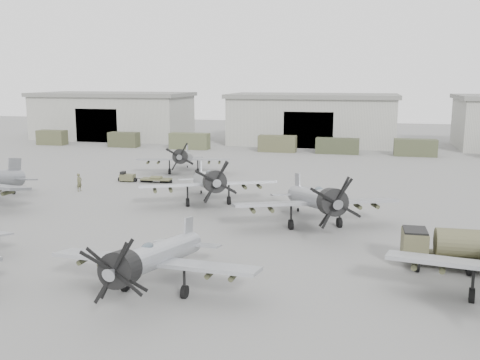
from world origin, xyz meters
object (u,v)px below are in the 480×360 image
object	(u,v)px
aircraft_near_1	(152,258)
aircraft_mid_1	(208,181)
aircraft_mid_2	(316,199)
ground_crew	(79,182)
aircraft_far_0	(183,157)
tug_trailer	(138,178)
fuel_tanker	(455,246)

from	to	relation	value
aircraft_near_1	aircraft_mid_1	distance (m)	20.45
aircraft_mid_2	ground_crew	distance (m)	26.37
aircraft_far_0	ground_crew	bearing A→B (deg)	-135.01
aircraft_near_1	ground_crew	bearing A→B (deg)	130.07
aircraft_near_1	aircraft_far_0	xyz separation A→B (m)	(-10.44, 35.03, -0.03)
aircraft_mid_1	aircraft_mid_2	bearing A→B (deg)	-52.40
ground_crew	tug_trailer	bearing A→B (deg)	-18.97
aircraft_far_0	fuel_tanker	world-z (taller)	aircraft_far_0
aircraft_near_1	aircraft_far_0	bearing A→B (deg)	109.54
ground_crew	aircraft_mid_2	bearing A→B (deg)	-94.44
aircraft_mid_2	ground_crew	world-z (taller)	aircraft_mid_2
aircraft_near_1	aircraft_far_0	size ratio (longest dim) A/B	1.01
aircraft_near_1	aircraft_mid_2	size ratio (longest dim) A/B	0.91
tug_trailer	ground_crew	xyz separation A→B (m)	(-3.89, -5.93, 0.48)
aircraft_near_1	aircraft_mid_2	xyz separation A→B (m)	(7.29, 14.88, 0.24)
aircraft_near_1	aircraft_mid_1	world-z (taller)	aircraft_mid_1
aircraft_near_1	aircraft_mid_1	xyz separation A→B (m)	(-2.91, 20.24, 0.19)
aircraft_mid_1	ground_crew	distance (m)	15.12
aircraft_mid_2	aircraft_near_1	bearing A→B (deg)	-137.65
aircraft_mid_2	fuel_tanker	distance (m)	11.38
aircraft_mid_2	tug_trailer	size ratio (longest dim) A/B	2.16
aircraft_near_1	aircraft_far_0	distance (m)	36.55
aircraft_far_0	ground_crew	size ratio (longest dim) A/B	6.16
aircraft_mid_1	aircraft_far_0	size ratio (longest dim) A/B	1.08
fuel_tanker	tug_trailer	distance (m)	36.84
tug_trailer	ground_crew	size ratio (longest dim) A/B	3.18
aircraft_mid_1	aircraft_mid_2	distance (m)	11.53
aircraft_mid_1	fuel_tanker	xyz separation A→B (m)	(19.25, -12.20, -0.86)
aircraft_far_0	tug_trailer	world-z (taller)	aircraft_far_0
ground_crew	fuel_tanker	bearing A→B (deg)	-99.95
aircraft_near_1	tug_trailer	bearing A→B (deg)	118.15
fuel_tanker	ground_crew	world-z (taller)	fuel_tanker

